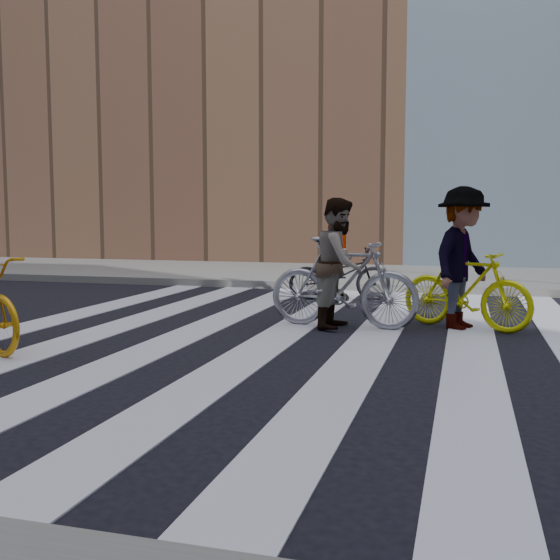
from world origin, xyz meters
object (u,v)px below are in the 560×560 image
at_px(rider_rear, 337,251).
at_px(rider_mid, 340,263).
at_px(bike_silver_mid, 343,283).
at_px(bike_dark_rear, 340,274).
at_px(bike_yellow_right, 466,289).
at_px(rider_right, 463,258).

bearing_deg(rider_rear, rider_mid, 175.77).
distance_m(bike_silver_mid, rider_mid, 0.25).
distance_m(bike_silver_mid, bike_dark_rear, 2.71).
bearing_deg(rider_mid, bike_dark_rear, 15.45).
bearing_deg(bike_yellow_right, rider_mid, 125.71).
relative_size(bike_silver_mid, rider_mid, 1.17).
distance_m(bike_yellow_right, rider_mid, 1.63).
bearing_deg(bike_yellow_right, bike_silver_mid, 126.09).
relative_size(bike_silver_mid, bike_dark_rear, 1.13).
distance_m(bike_dark_rear, rider_mid, 2.73).
distance_m(rider_mid, rider_right, 1.55).
relative_size(rider_mid, rider_right, 0.92).
xyz_separation_m(bike_dark_rear, rider_rear, (-0.05, 0.00, 0.39)).
height_order(bike_dark_rear, rider_rear, rider_rear).
distance_m(bike_yellow_right, rider_rear, 3.16).
xyz_separation_m(bike_silver_mid, bike_dark_rear, (-0.54, 2.65, -0.13)).
height_order(bike_silver_mid, bike_yellow_right, bike_silver_mid).
height_order(bike_silver_mid, rider_right, rider_right).
height_order(bike_silver_mid, rider_rear, rider_rear).
distance_m(bike_silver_mid, bike_yellow_right, 1.55).
bearing_deg(bike_yellow_right, rider_right, 114.02).
xyz_separation_m(bike_yellow_right, bike_dark_rear, (-2.05, 2.33, -0.07)).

